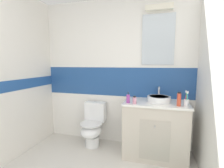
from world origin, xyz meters
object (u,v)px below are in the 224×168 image
at_px(toothbrush_cup, 186,102).
at_px(shampoo_bottle_tall, 179,99).
at_px(sink_basin, 159,99).
at_px(toilet, 93,126).
at_px(lotion_bottle_short, 135,100).
at_px(soap_dispenser, 128,99).

distance_m(toothbrush_cup, shampoo_bottle_tall, 0.10).
distance_m(sink_basin, toilet, 1.21).
distance_m(toilet, lotion_bottle_short, 0.95).
bearing_deg(toothbrush_cup, toilet, 171.65).
xyz_separation_m(sink_basin, lotion_bottle_short, (-0.33, -0.22, 0.00)).
bearing_deg(lotion_bottle_short, soap_dispenser, 167.07).
distance_m(toilet, shampoo_bottle_tall, 1.48).
bearing_deg(lotion_bottle_short, toilet, 162.65).
distance_m(sink_basin, toothbrush_cup, 0.40).
relative_size(sink_basin, soap_dispenser, 2.39).
height_order(toilet, shampoo_bottle_tall, shampoo_bottle_tall).
bearing_deg(sink_basin, soap_dispenser, -155.70).
bearing_deg(soap_dispenser, shampoo_bottle_tall, 0.55).
bearing_deg(toothbrush_cup, lotion_bottle_short, -178.09).
xyz_separation_m(toothbrush_cup, shampoo_bottle_tall, (-0.09, 0.01, 0.03)).
height_order(soap_dispenser, shampoo_bottle_tall, shampoo_bottle_tall).
bearing_deg(soap_dispenser, toothbrush_cup, 0.04).
xyz_separation_m(toilet, shampoo_bottle_tall, (1.34, -0.20, 0.59)).
relative_size(sink_basin, toilet, 0.51).
bearing_deg(toilet, shampoo_bottle_tall, -8.66).
distance_m(sink_basin, soap_dispenser, 0.47).
bearing_deg(toilet, soap_dispenser, -18.00).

